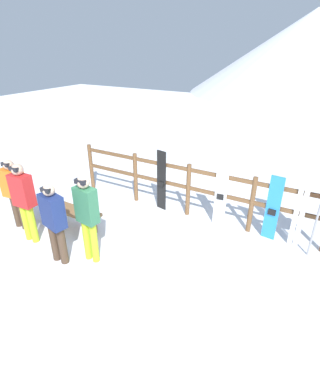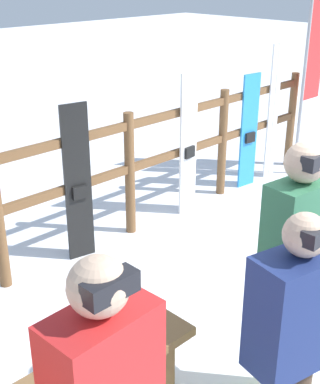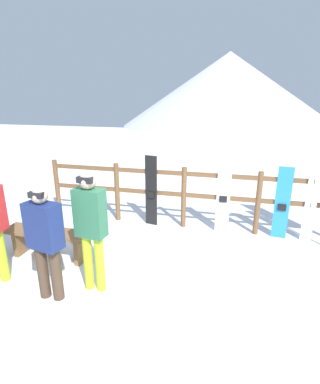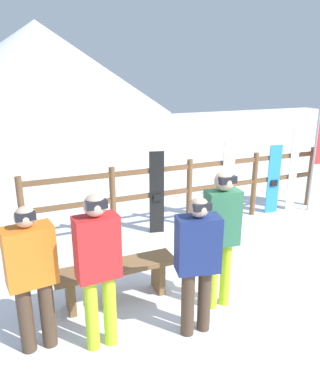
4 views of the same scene
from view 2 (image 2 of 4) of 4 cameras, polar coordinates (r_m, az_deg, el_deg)
ground_plane at (r=4.40m, az=15.40°, el=-12.84°), size 40.00×40.00×0.00m
fence at (r=5.21m, az=-3.27°, el=3.09°), size 5.80×0.10×1.24m
person_navy at (r=2.71m, az=13.99°, el=-14.94°), size 0.48×0.33×1.54m
person_plaid_green at (r=3.13m, az=14.12°, el=-6.95°), size 0.41×0.26×1.68m
snowboard_black_stripe at (r=4.79m, az=-8.74°, el=0.81°), size 0.25×0.09×1.46m
snowboard_white at (r=5.68m, az=3.03°, el=5.01°), size 0.26×0.07×1.53m
snowboard_blue at (r=6.49m, az=9.46°, el=6.35°), size 0.27×0.08×1.37m
ski_pair_white at (r=6.83m, az=11.95°, el=8.30°), size 0.20×0.02×1.66m
rental_flag at (r=6.94m, az=15.91°, el=14.20°), size 0.40×0.04×2.49m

